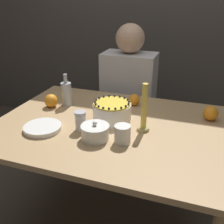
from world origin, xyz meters
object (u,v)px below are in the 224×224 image
at_px(sugar_shaker, 80,121).
at_px(candle, 144,112).
at_px(bottle, 66,93).
at_px(cake, 112,111).
at_px(person_man_blue_shirt, 128,110).
at_px(sugar_bowl, 95,132).

xyz_separation_m(sugar_shaker, candle, (0.31, 0.11, 0.05)).
bearing_deg(bottle, cake, -17.65).
bearing_deg(person_man_blue_shirt, sugar_shaker, 87.10).
bearing_deg(sugar_bowl, cake, 88.03).
height_order(sugar_bowl, person_man_blue_shirt, person_man_blue_shirt).
distance_m(sugar_bowl, person_man_blue_shirt, 0.88).
bearing_deg(sugar_shaker, person_man_blue_shirt, 87.10).
xyz_separation_m(cake, sugar_shaker, (-0.11, -0.17, 0.00)).
distance_m(sugar_bowl, bottle, 0.48).
xyz_separation_m(cake, sugar_bowl, (-0.01, -0.23, -0.01)).
bearing_deg(candle, bottle, 162.41).
relative_size(sugar_bowl, sugar_shaker, 1.33).
bearing_deg(sugar_shaker, sugar_bowl, -29.28).
distance_m(sugar_shaker, bottle, 0.36).
bearing_deg(bottle, candle, -17.59).
bearing_deg(bottle, sugar_shaker, -50.60).
xyz_separation_m(sugar_bowl, person_man_blue_shirt, (-0.07, 0.84, -0.25)).
height_order(cake, person_man_blue_shirt, person_man_blue_shirt).
height_order(sugar_bowl, bottle, bottle).
bearing_deg(sugar_bowl, person_man_blue_shirt, 94.56).
relative_size(sugar_shaker, bottle, 0.52).
bearing_deg(candle, person_man_blue_shirt, 111.74).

